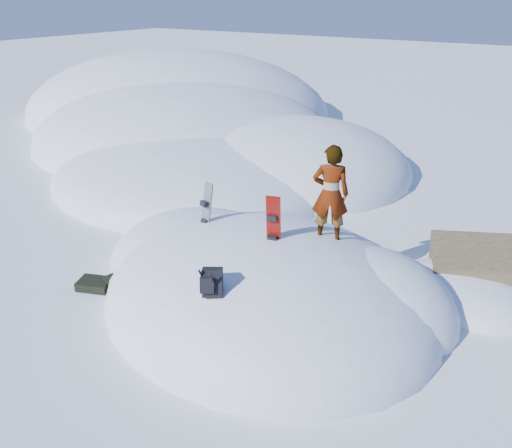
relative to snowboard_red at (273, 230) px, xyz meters
The scene contains 9 objects.
ground 1.67m from the snowboard_red, 169.94° to the right, with size 120.00×120.00×0.00m, color white.
snow_mound 1.70m from the snowboard_red, 142.34° to the left, with size 8.00×6.00×3.00m.
snow_ridge 14.51m from the snowboard_red, 137.02° to the left, with size 21.50×18.50×6.40m.
rock_outcrop 4.97m from the snowboard_red, 39.66° to the left, with size 4.68×4.41×1.68m.
snowboard_red is the anchor object (origin of this frame).
snowboard_dark 1.86m from the snowboard_red, behind, with size 0.32×0.32×1.40m.
backpack 1.83m from the snowboard_red, 92.74° to the right, with size 0.47×0.51×0.56m.
gear_pile 4.07m from the snowboard_red, 155.58° to the right, with size 0.93×0.73×0.24m.
person 1.30m from the snowboard_red, 50.27° to the left, with size 0.71×0.46×1.94m, color slate.
Camera 1 is at (4.51, -7.28, 5.79)m, focal length 35.00 mm.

